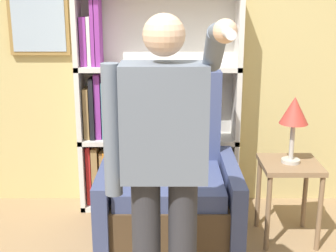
{
  "coord_description": "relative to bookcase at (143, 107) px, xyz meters",
  "views": [
    {
      "loc": [
        -0.16,
        -1.93,
        1.78
      ],
      "look_at": [
        -0.16,
        0.72,
        1.04
      ],
      "focal_mm": 50.0,
      "sensor_mm": 36.0,
      "label": 1
    }
  ],
  "objects": [
    {
      "name": "person_standing",
      "position": [
        0.19,
        -1.61,
        0.09
      ],
      "size": [
        0.57,
        0.78,
        1.71
      ],
      "color": "#2D2D33",
      "rests_on": "ground_plane"
    },
    {
      "name": "table_lamp",
      "position": [
        1.11,
        -0.58,
        0.09
      ],
      "size": [
        0.21,
        0.21,
        0.49
      ],
      "color": "#B7B2A8",
      "rests_on": "side_table"
    },
    {
      "name": "armchair",
      "position": [
        0.22,
        -0.64,
        -0.5
      ],
      "size": [
        0.98,
        0.89,
        1.24
      ],
      "color": "#4C3823",
      "rests_on": "ground_plane"
    },
    {
      "name": "side_table",
      "position": [
        1.11,
        -0.58,
        -0.39
      ],
      "size": [
        0.42,
        0.42,
        0.61
      ],
      "color": "#846647",
      "rests_on": "ground_plane"
    },
    {
      "name": "bookcase",
      "position": [
        0.0,
        0.0,
        0.0
      ],
      "size": [
        1.33,
        0.28,
        1.83
      ],
      "color": "silver",
      "rests_on": "ground_plane"
    },
    {
      "name": "wall_back",
      "position": [
        0.36,
        0.16,
        0.52
      ],
      "size": [
        8.0,
        0.11,
        2.8
      ],
      "color": "tan",
      "rests_on": "ground_plane"
    }
  ]
}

